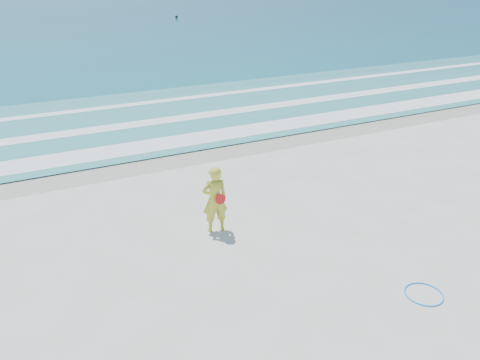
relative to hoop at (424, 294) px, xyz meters
name	(u,v)px	position (x,y,z in m)	size (l,w,h in m)	color
ground	(298,302)	(-2.51, 0.97, -0.01)	(400.00, 400.00, 0.00)	silver
wet_sand	(163,157)	(-2.51, 9.97, -0.01)	(400.00, 2.40, 0.00)	#B2A893
ocean	(19,2)	(-2.51, 105.97, 0.01)	(400.00, 190.00, 0.04)	#19727F
shallow	(129,120)	(-2.51, 14.97, 0.03)	(400.00, 10.00, 0.01)	#59B7AD
foam_near	(153,145)	(-2.51, 11.27, 0.04)	(400.00, 1.40, 0.01)	white
foam_mid	(133,125)	(-2.51, 14.17, 0.04)	(400.00, 0.90, 0.01)	white
foam_far	(116,106)	(-2.51, 17.47, 0.04)	(400.00, 0.60, 0.01)	white
hoop	(424,294)	(0.00, 0.00, 0.00)	(0.80, 0.80, 0.03)	#0E94FC
buoy	(177,17)	(15.21, 59.35, 0.21)	(0.38, 0.38, 0.38)	black
woman	(215,200)	(-2.86, 4.37, 0.88)	(0.70, 0.50, 1.79)	gold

